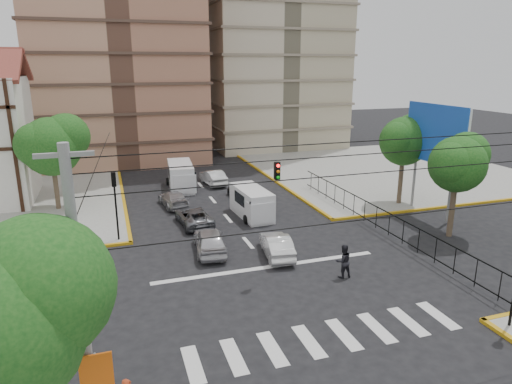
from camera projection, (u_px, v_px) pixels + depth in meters
name	position (u px, v px, depth m)	size (l,w,h in m)	color
ground	(276.00, 276.00, 24.43)	(160.00, 160.00, 0.00)	black
sidewalk_ne	(385.00, 170.00, 48.72)	(26.00, 26.00, 0.15)	gray
crosswalk_stripes	(326.00, 338.00, 18.95)	(12.00, 2.40, 0.01)	silver
stop_line	(268.00, 267.00, 25.53)	(13.00, 0.40, 0.01)	silver
park_fence	(375.00, 230.00, 31.26)	(0.10, 22.50, 1.66)	black
billboard	(436.00, 136.00, 32.64)	(0.36, 6.20, 8.10)	slate
tree_park_a	(459.00, 162.00, 28.85)	(4.41, 3.60, 6.83)	#473828
tree_park_c	(405.00, 139.00, 35.46)	(4.65, 3.80, 7.25)	#473828
tree_tudor	(52.00, 144.00, 34.08)	(5.39, 4.40, 7.43)	#473828
traffic_light_nw	(115.00, 195.00, 28.37)	(0.28, 0.22, 4.40)	black
traffic_light_hanging	(293.00, 178.00, 20.97)	(18.00, 9.12, 0.92)	black
utility_pole_sw	(82.00, 305.00, 12.20)	(1.40, 0.28, 9.00)	slate
district_sign	(98.00, 382.00, 12.67)	(0.90, 0.12, 3.20)	slate
van_right_lane	(253.00, 204.00, 33.55)	(2.16, 4.84, 2.13)	silver
van_left_lane	(181.00, 177.00, 41.02)	(2.50, 5.39, 2.36)	silver
car_silver_front_left	(210.00, 240.00, 27.40)	(1.76, 4.37, 1.49)	#B8B7BC
car_white_front_right	(277.00, 245.00, 26.89)	(1.42, 4.08, 1.34)	silver
car_grey_mid_left	(194.00, 217.00, 32.08)	(2.03, 4.41, 1.22)	slate
car_silver_rear_left	(173.00, 199.00, 36.26)	(1.72, 4.24, 1.23)	#A6A6AA
car_darkgrey_mid_right	(241.00, 191.00, 38.37)	(1.51, 3.76, 1.28)	black
car_white_rear_right	(213.00, 177.00, 42.86)	(1.47, 4.22, 1.39)	silver
pedestrian_crosswalk	(343.00, 261.00, 24.11)	(0.89, 0.70, 1.84)	black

